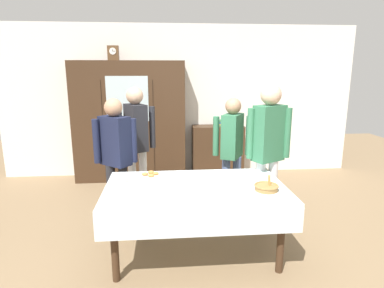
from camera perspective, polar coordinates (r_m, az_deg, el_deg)
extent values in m
plane|color=#846B4C|center=(3.84, 0.27, -16.97)|extent=(12.00, 12.00, 0.00)
cube|color=silver|center=(6.00, -2.05, 7.50)|extent=(6.40, 0.10, 2.70)
cylinder|color=#3D2819|center=(3.16, -13.44, -16.88)|extent=(0.07, 0.07, 0.72)
cylinder|color=#3D2819|center=(3.31, 15.34, -15.56)|extent=(0.07, 0.07, 0.72)
cylinder|color=#3D2819|center=(3.87, -11.73, -10.98)|extent=(0.07, 0.07, 0.72)
cylinder|color=#3D2819|center=(4.00, 11.33, -10.20)|extent=(0.07, 0.07, 0.72)
cube|color=silver|center=(3.34, 0.60, -7.64)|extent=(1.83, 1.09, 0.03)
cube|color=silver|center=(2.90, 1.67, -13.90)|extent=(1.83, 0.01, 0.24)
cube|color=#3D2819|center=(5.77, -10.86, 3.88)|extent=(1.90, 0.45, 2.06)
cube|color=silver|center=(5.49, -11.27, 7.76)|extent=(0.69, 0.01, 0.74)
cube|color=black|center=(5.62, -15.29, 2.35)|extent=(0.01, 0.01, 1.65)
cube|color=black|center=(5.53, -6.72, 2.56)|extent=(0.01, 0.01, 1.65)
cube|color=brown|center=(5.74, -13.66, 15.25)|extent=(0.18, 0.10, 0.24)
cylinder|color=white|center=(5.68, -13.76, 15.56)|extent=(0.11, 0.01, 0.11)
cube|color=black|center=(5.68, -13.77, 15.71)|extent=(0.00, 0.00, 0.04)
cube|color=black|center=(5.68, -13.56, 15.57)|extent=(0.05, 0.00, 0.00)
cube|color=#3D2819|center=(5.98, 4.51, -1.17)|extent=(0.93, 0.35, 0.93)
cube|color=#3D754C|center=(5.88, 4.59, 3.31)|extent=(0.14, 0.17, 0.02)
cube|color=#B29333|center=(5.88, 4.60, 3.53)|extent=(0.15, 0.17, 0.02)
cube|color=#2D5184|center=(5.88, 4.60, 3.80)|extent=(0.15, 0.18, 0.03)
cube|color=#3D754C|center=(5.87, 4.61, 4.11)|extent=(0.16, 0.20, 0.04)
cylinder|color=white|center=(3.41, -1.17, -6.89)|extent=(0.13, 0.13, 0.01)
cylinder|color=white|center=(3.40, -1.17, -6.40)|extent=(0.08, 0.08, 0.05)
torus|color=white|center=(3.40, -0.53, -6.33)|extent=(0.04, 0.01, 0.04)
cylinder|color=white|center=(3.27, -8.39, -7.90)|extent=(0.13, 0.13, 0.01)
cylinder|color=white|center=(3.26, -8.41, -7.38)|extent=(0.08, 0.08, 0.05)
torus|color=white|center=(3.26, -7.74, -7.33)|extent=(0.04, 0.01, 0.04)
cylinder|color=#47230F|center=(3.25, -8.42, -7.03)|extent=(0.06, 0.06, 0.01)
cylinder|color=white|center=(3.50, -12.06, -6.66)|extent=(0.13, 0.13, 0.01)
cylinder|color=white|center=(3.49, -12.08, -6.17)|extent=(0.08, 0.08, 0.05)
torus|color=white|center=(3.48, -11.46, -6.12)|extent=(0.04, 0.01, 0.04)
cylinder|color=#47230F|center=(3.48, -12.10, -5.83)|extent=(0.06, 0.06, 0.01)
cylinder|color=white|center=(3.24, 3.94, -8.03)|extent=(0.13, 0.13, 0.01)
cylinder|color=white|center=(3.22, 3.95, -7.51)|extent=(0.08, 0.08, 0.05)
torus|color=white|center=(3.23, 4.62, -7.44)|extent=(0.04, 0.01, 0.04)
cylinder|color=silver|center=(3.43, -5.70, -6.81)|extent=(0.13, 0.13, 0.01)
cylinder|color=silver|center=(3.42, -5.71, -6.31)|extent=(0.08, 0.08, 0.05)
torus|color=silver|center=(3.42, -5.07, -6.26)|extent=(0.04, 0.01, 0.04)
cylinder|color=#9E7542|center=(3.30, 12.92, -7.54)|extent=(0.22, 0.22, 0.05)
torus|color=#9E7542|center=(3.29, 12.94, -7.13)|extent=(0.24, 0.24, 0.02)
cylinder|color=tan|center=(3.27, 13.50, -6.36)|extent=(0.04, 0.03, 0.12)
cylinder|color=tan|center=(3.28, 13.49, -6.28)|extent=(0.02, 0.02, 0.12)
cylinder|color=tan|center=(3.29, 13.35, -6.20)|extent=(0.03, 0.04, 0.12)
cylinder|color=white|center=(3.66, -7.33, -5.55)|extent=(0.28, 0.28, 0.01)
ellipsoid|color=#BC7F3D|center=(3.66, -6.39, -5.15)|extent=(0.07, 0.05, 0.04)
ellipsoid|color=#BC7F3D|center=(3.71, -7.20, -4.91)|extent=(0.07, 0.05, 0.04)
ellipsoid|color=#BC7F3D|center=(3.65, -8.28, -5.23)|extent=(0.07, 0.05, 0.04)
ellipsoid|color=#BC7F3D|center=(3.60, -7.19, -5.49)|extent=(0.07, 0.05, 0.04)
cube|color=silver|center=(3.06, -1.24, -9.29)|extent=(0.10, 0.01, 0.00)
ellipsoid|color=silver|center=(3.06, -0.20, -9.23)|extent=(0.03, 0.02, 0.01)
cube|color=silver|center=(3.64, 11.50, -5.90)|extent=(0.10, 0.01, 0.00)
ellipsoid|color=silver|center=(3.65, 12.33, -5.84)|extent=(0.03, 0.02, 0.01)
cylinder|color=#232328|center=(4.20, -13.89, -8.70)|extent=(0.11, 0.11, 0.79)
cylinder|color=#232328|center=(4.18, -11.84, -8.71)|extent=(0.11, 0.11, 0.79)
cube|color=#191E38|center=(3.99, -13.36, 0.53)|extent=(0.40, 0.38, 0.59)
sphere|color=tan|center=(3.93, -13.66, 6.26)|extent=(0.21, 0.21, 0.21)
cylinder|color=#191E38|center=(4.03, -16.45, 0.47)|extent=(0.08, 0.08, 0.53)
cylinder|color=#191E38|center=(3.97, -10.21, 0.60)|extent=(0.08, 0.08, 0.53)
cylinder|color=silver|center=(4.06, 11.78, -8.75)|extent=(0.11, 0.11, 0.87)
cylinder|color=silver|center=(4.10, 13.81, -8.61)|extent=(0.11, 0.11, 0.87)
cube|color=#33704C|center=(3.87, 13.36, 1.84)|extent=(0.41, 0.35, 0.65)
sphere|color=#DBB293|center=(3.81, 13.70, 8.39)|extent=(0.24, 0.24, 0.24)
cylinder|color=#33704C|center=(3.81, 10.21, 1.81)|extent=(0.08, 0.08, 0.59)
cylinder|color=#33704C|center=(3.95, 16.39, 1.87)|extent=(0.08, 0.08, 0.59)
cylinder|color=slate|center=(4.49, 5.92, -7.05)|extent=(0.11, 0.11, 0.77)
cylinder|color=slate|center=(4.52, 7.81, -6.96)|extent=(0.11, 0.11, 0.77)
cube|color=#33704C|center=(4.33, 7.11, 1.43)|extent=(0.35, 0.41, 0.58)
sphere|color=tan|center=(4.27, 7.25, 6.62)|extent=(0.21, 0.21, 0.21)
cylinder|color=#33704C|center=(4.28, 4.23, 1.39)|extent=(0.08, 0.08, 0.52)
cylinder|color=#33704C|center=(4.38, 9.93, 1.47)|extent=(0.08, 0.08, 0.52)
cylinder|color=silver|center=(4.66, -10.39, -6.04)|extent=(0.11, 0.11, 0.84)
cylinder|color=silver|center=(4.65, -8.54, -6.02)|extent=(0.11, 0.11, 0.84)
cube|color=#232328|center=(4.47, -9.81, 2.88)|extent=(0.35, 0.41, 0.63)
sphere|color=tan|center=(4.42, -10.03, 8.34)|extent=(0.23, 0.23, 0.23)
cylinder|color=#232328|center=(4.49, -12.61, 2.81)|extent=(0.08, 0.08, 0.56)
cylinder|color=#232328|center=(4.46, -6.99, 2.95)|extent=(0.08, 0.08, 0.56)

